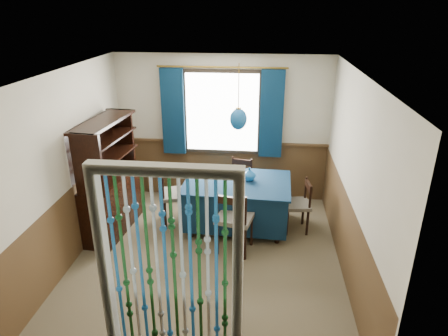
# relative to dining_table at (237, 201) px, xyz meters

# --- Properties ---
(floor) EXTENTS (4.00, 4.00, 0.00)m
(floor) POSITION_rel_dining_table_xyz_m (-0.34, -0.93, -0.44)
(floor) COLOR brown
(floor) RESTS_ON ground
(ceiling) EXTENTS (4.00, 4.00, 0.00)m
(ceiling) POSITION_rel_dining_table_xyz_m (-0.34, -0.93, 2.06)
(ceiling) COLOR silver
(ceiling) RESTS_ON ground
(wall_back) EXTENTS (3.60, 0.00, 3.60)m
(wall_back) POSITION_rel_dining_table_xyz_m (-0.34, 1.07, 0.81)
(wall_back) COLOR beige
(wall_back) RESTS_ON ground
(wall_front) EXTENTS (3.60, 0.00, 3.60)m
(wall_front) POSITION_rel_dining_table_xyz_m (-0.34, -2.93, 0.81)
(wall_front) COLOR beige
(wall_front) RESTS_ON ground
(wall_left) EXTENTS (0.00, 4.00, 4.00)m
(wall_left) POSITION_rel_dining_table_xyz_m (-2.14, -0.93, 0.81)
(wall_left) COLOR beige
(wall_left) RESTS_ON ground
(wall_right) EXTENTS (0.00, 4.00, 4.00)m
(wall_right) POSITION_rel_dining_table_xyz_m (1.46, -0.93, 0.81)
(wall_right) COLOR beige
(wall_right) RESTS_ON ground
(wainscot_back) EXTENTS (3.60, 0.00, 3.60)m
(wainscot_back) POSITION_rel_dining_table_xyz_m (-0.34, 1.05, 0.06)
(wainscot_back) COLOR #4A321C
(wainscot_back) RESTS_ON ground
(wainscot_left) EXTENTS (0.00, 4.00, 4.00)m
(wainscot_left) POSITION_rel_dining_table_xyz_m (-2.12, -0.93, 0.06)
(wainscot_left) COLOR #4A321C
(wainscot_left) RESTS_ON ground
(wainscot_right) EXTENTS (0.00, 4.00, 4.00)m
(wainscot_right) POSITION_rel_dining_table_xyz_m (1.45, -0.93, 0.06)
(wainscot_right) COLOR #4A321C
(wainscot_right) RESTS_ON ground
(window) EXTENTS (1.32, 0.12, 1.42)m
(window) POSITION_rel_dining_table_xyz_m (-0.34, 1.02, 1.11)
(window) COLOR black
(window) RESTS_ON wall_back
(doorway) EXTENTS (1.16, 0.12, 2.18)m
(doorway) POSITION_rel_dining_table_xyz_m (-0.34, -2.87, 0.61)
(doorway) COLOR silver
(doorway) RESTS_ON ground
(dining_table) EXTENTS (1.62, 1.15, 0.76)m
(dining_table) POSITION_rel_dining_table_xyz_m (0.00, 0.00, 0.00)
(dining_table) COLOR #0A2137
(dining_table) RESTS_ON floor
(chair_near) EXTENTS (0.56, 0.54, 0.95)m
(chair_near) POSITION_rel_dining_table_xyz_m (0.01, -0.68, 0.06)
(chair_near) COLOR black
(chair_near) RESTS_ON floor
(chair_far) EXTENTS (0.49, 0.48, 0.82)m
(chair_far) POSITION_rel_dining_table_xyz_m (-0.02, 0.70, -0.00)
(chair_far) COLOR black
(chair_far) RESTS_ON floor
(chair_left) EXTENTS (0.54, 0.55, 0.92)m
(chair_left) POSITION_rel_dining_table_xyz_m (-1.00, 0.02, 0.05)
(chair_left) COLOR black
(chair_left) RESTS_ON floor
(chair_right) EXTENTS (0.43, 0.44, 0.81)m
(chair_right) POSITION_rel_dining_table_xyz_m (0.92, -0.01, -0.01)
(chair_right) COLOR black
(chair_right) RESTS_ON floor
(sideboard) EXTENTS (0.59, 1.36, 1.73)m
(sideboard) POSITION_rel_dining_table_xyz_m (-1.89, -0.24, 0.16)
(sideboard) COLOR black
(sideboard) RESTS_ON floor
(pendant_lamp) EXTENTS (0.25, 0.25, 0.92)m
(pendant_lamp) POSITION_rel_dining_table_xyz_m (0.00, -0.00, 1.29)
(pendant_lamp) COLOR olive
(pendant_lamp) RESTS_ON ceiling
(vase_table) EXTENTS (0.22, 0.22, 0.18)m
(vase_table) POSITION_rel_dining_table_xyz_m (0.17, 0.08, 0.41)
(vase_table) COLOR #14508B
(vase_table) RESTS_ON dining_table
(bowl_shelf) EXTENTS (0.23, 0.23, 0.05)m
(bowl_shelf) POSITION_rel_dining_table_xyz_m (-1.83, -0.56, 0.76)
(bowl_shelf) COLOR beige
(bowl_shelf) RESTS_ON sideboard
(vase_sideboard) EXTENTS (0.20, 0.20, 0.19)m
(vase_sideboard) POSITION_rel_dining_table_xyz_m (-1.83, 0.05, 0.52)
(vase_sideboard) COLOR beige
(vase_sideboard) RESTS_ON sideboard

